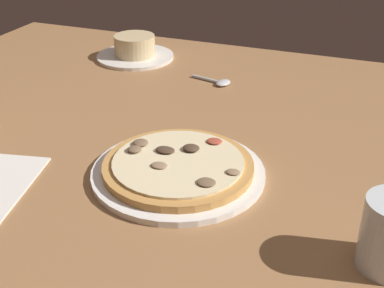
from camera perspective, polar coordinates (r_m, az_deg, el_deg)
dining_table at (r=88.53cm, az=1.37°, el=-1.46°), size 150.00×110.00×4.00cm
pizza_main at (r=79.14cm, az=-1.54°, el=-2.69°), size 26.54×26.54×3.35cm
ramekin_on_saucer at (r=129.33cm, az=-6.29°, el=10.27°), size 18.79×18.79×5.68cm
spoon at (r=113.36cm, az=2.99°, el=6.83°), size 9.70×4.55×1.00cm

